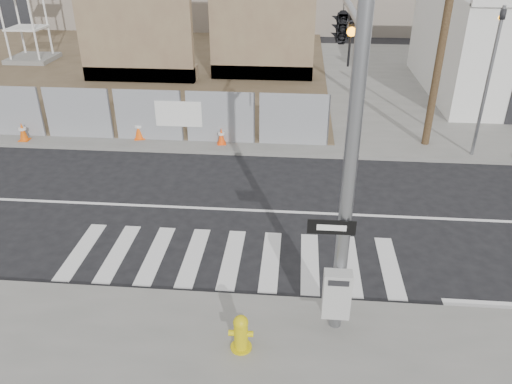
# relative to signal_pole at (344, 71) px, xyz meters

# --- Properties ---
(ground) EXTENTS (100.00, 100.00, 0.00)m
(ground) POSITION_rel_signal_pole_xyz_m (-2.49, 2.05, -4.78)
(ground) COLOR black
(ground) RESTS_ON ground
(sidewalk_far) EXTENTS (50.00, 20.00, 0.12)m
(sidewalk_far) POSITION_rel_signal_pole_xyz_m (-2.49, 16.05, -4.72)
(sidewalk_far) COLOR slate
(sidewalk_far) RESTS_ON ground
(signal_pole) EXTENTS (0.96, 5.87, 7.00)m
(signal_pole) POSITION_rel_signal_pole_xyz_m (0.00, 0.00, 0.00)
(signal_pole) COLOR gray
(signal_pole) RESTS_ON sidewalk_near
(far_signal_pole) EXTENTS (0.16, 0.20, 5.60)m
(far_signal_pole) POSITION_rel_signal_pole_xyz_m (5.51, 6.65, -1.30)
(far_signal_pole) COLOR gray
(far_signal_pole) RESTS_ON sidewalk_far
(chain_link_fence) EXTENTS (24.60, 0.04, 2.00)m
(chain_link_fence) POSITION_rel_signal_pole_xyz_m (-12.49, 7.05, -3.66)
(chain_link_fence) COLOR gray
(chain_link_fence) RESTS_ON sidewalk_far
(concrete_wall_left) EXTENTS (6.00, 1.30, 8.00)m
(concrete_wall_left) POSITION_rel_signal_pole_xyz_m (-9.49, 15.13, -1.40)
(concrete_wall_left) COLOR brown
(concrete_wall_left) RESTS_ON sidewalk_far
(concrete_wall_right) EXTENTS (5.50, 1.30, 8.00)m
(concrete_wall_right) POSITION_rel_signal_pole_xyz_m (-2.99, 16.13, -1.40)
(concrete_wall_right) COLOR brown
(concrete_wall_right) RESTS_ON sidewalk_far
(utility_pole_right) EXTENTS (1.60, 0.28, 10.00)m
(utility_pole_right) POSITION_rel_signal_pole_xyz_m (4.01, 7.55, 0.42)
(utility_pole_right) COLOR brown
(utility_pole_right) RESTS_ON sidewalk_far
(fire_hydrant) EXTENTS (0.50, 0.45, 0.81)m
(fire_hydrant) POSITION_rel_signal_pole_xyz_m (-1.89, -3.60, -4.26)
(fire_hydrant) COLOR #CBB70B
(fire_hydrant) RESTS_ON sidewalk_near
(traffic_cone_b) EXTENTS (0.38, 0.38, 0.73)m
(traffic_cone_b) POSITION_rel_signal_pole_xyz_m (-11.61, 6.52, -4.30)
(traffic_cone_b) COLOR #DF550B
(traffic_cone_b) RESTS_ON sidewalk_far
(traffic_cone_c) EXTENTS (0.51, 0.51, 0.80)m
(traffic_cone_c) POSITION_rel_signal_pole_xyz_m (-7.15, 7.10, -4.27)
(traffic_cone_c) COLOR #FB590D
(traffic_cone_c) RESTS_ON sidewalk_far
(traffic_cone_d) EXTENTS (0.39, 0.39, 0.65)m
(traffic_cone_d) POSITION_rel_signal_pole_xyz_m (-3.84, 6.83, -4.34)
(traffic_cone_d) COLOR #FF4B0D
(traffic_cone_d) RESTS_ON sidewalk_far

